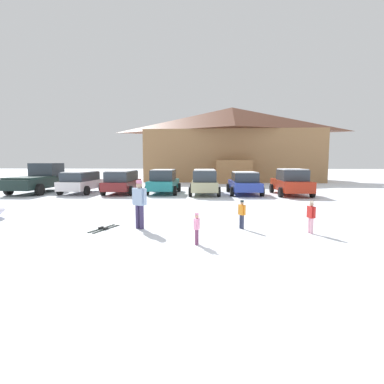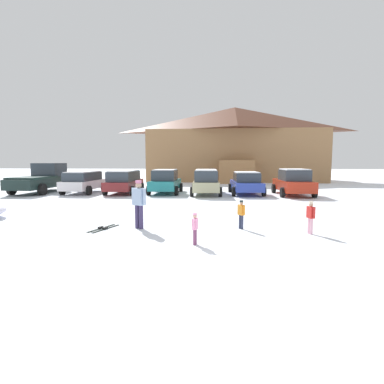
{
  "view_description": "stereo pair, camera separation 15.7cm",
  "coord_description": "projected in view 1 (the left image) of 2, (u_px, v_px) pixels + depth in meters",
  "views": [
    {
      "loc": [
        0.01,
        -5.83,
        2.33
      ],
      "look_at": [
        -0.56,
        6.09,
        1.08
      ],
      "focal_mm": 28.0,
      "sensor_mm": 36.0,
      "label": 1
    },
    {
      "loc": [
        0.17,
        -5.82,
        2.33
      ],
      "look_at": [
        -0.56,
        6.09,
        1.08
      ],
      "focal_mm": 28.0,
      "sensor_mm": 36.0,
      "label": 2
    }
  ],
  "objects": [
    {
      "name": "parked_white_suv",
      "position": [
        81.0,
        181.0,
        21.47
      ],
      "size": [
        2.19,
        4.27,
        1.57
      ],
      "color": "silver",
      "rests_on": "ground"
    },
    {
      "name": "pickup_truck",
      "position": [
        40.0,
        179.0,
        22.02
      ],
      "size": [
        2.64,
        5.68,
        2.15
      ],
      "color": "black",
      "rests_on": "ground"
    },
    {
      "name": "ground",
      "position": [
        205.0,
        277.0,
        6.04
      ],
      "size": [
        160.0,
        160.0,
        0.0
      ],
      "primitive_type": "plane",
      "color": "white"
    },
    {
      "name": "skier_child_in_red_jacket",
      "position": [
        311.0,
        215.0,
        9.57
      ],
      "size": [
        0.22,
        0.37,
        1.05
      ],
      "color": "#E9ABC0",
      "rests_on": "ground"
    },
    {
      "name": "parked_red_sedan",
      "position": [
        291.0,
        182.0,
        20.34
      ],
      "size": [
        2.24,
        4.46,
        1.79
      ],
      "color": "#AF2A16",
      "rests_on": "ground"
    },
    {
      "name": "pair_of_skis",
      "position": [
        104.0,
        228.0,
        10.25
      ],
      "size": [
        0.74,
        1.37,
        0.08
      ],
      "color": "black",
      "rests_on": "ground"
    },
    {
      "name": "skier_child_in_pink_snowsuit",
      "position": [
        197.0,
        227.0,
        8.3
      ],
      "size": [
        0.17,
        0.33,
        0.89
      ],
      "color": "#72395D",
      "rests_on": "ground"
    },
    {
      "name": "parked_maroon_van",
      "position": [
        122.0,
        181.0,
        21.42
      ],
      "size": [
        2.16,
        4.64,
        1.64
      ],
      "color": "maroon",
      "rests_on": "ground"
    },
    {
      "name": "skier_child_in_orange_jacket",
      "position": [
        242.0,
        213.0,
        10.24
      ],
      "size": [
        0.25,
        0.32,
        0.99
      ],
      "color": "#303651",
      "rests_on": "ground"
    },
    {
      "name": "parked_blue_hatchback",
      "position": [
        244.0,
        183.0,
        20.92
      ],
      "size": [
        2.27,
        4.44,
        1.57
      ],
      "color": "#293EA5",
      "rests_on": "ground"
    },
    {
      "name": "parked_teal_hatchback",
      "position": [
        164.0,
        181.0,
        21.31
      ],
      "size": [
        2.19,
        4.14,
        1.72
      ],
      "color": "#1E7B7F",
      "rests_on": "ground"
    },
    {
      "name": "ski_lodge",
      "position": [
        232.0,
        144.0,
        35.56
      ],
      "size": [
        20.3,
        11.14,
        8.57
      ],
      "color": "#9C7147",
      "rests_on": "ground"
    },
    {
      "name": "parked_beige_suv",
      "position": [
        204.0,
        181.0,
        20.8
      ],
      "size": [
        2.13,
        4.65,
        1.73
      ],
      "color": "tan",
      "rests_on": "ground"
    },
    {
      "name": "skier_adult_in_blue_parka",
      "position": [
        139.0,
        202.0,
        10.22
      ],
      "size": [
        0.55,
        0.41,
        1.67
      ],
      "color": "#3A3158",
      "rests_on": "ground"
    }
  ]
}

